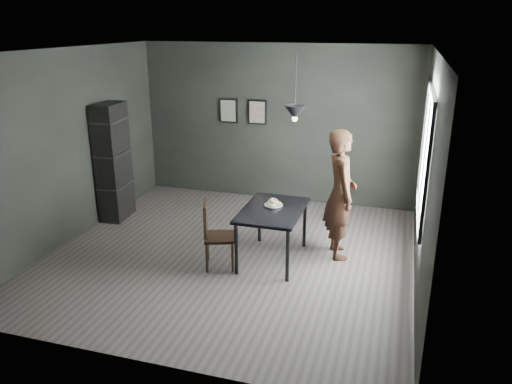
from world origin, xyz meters
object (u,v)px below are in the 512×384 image
(woman, at_px, (340,194))
(pendant_lamp, at_px, (295,112))
(cafe_table, at_px, (273,214))
(wood_chair, at_px, (213,231))
(shelf_unit, at_px, (113,162))
(white_plate, at_px, (273,205))

(woman, distance_m, pendant_lamp, 1.33)
(cafe_table, bearing_deg, pendant_lamp, 21.80)
(wood_chair, xyz_separation_m, shelf_unit, (-2.22, 1.22, 0.44))
(cafe_table, height_order, pendant_lamp, pendant_lamp)
(shelf_unit, bearing_deg, pendant_lamp, -17.36)
(white_plate, bearing_deg, pendant_lamp, -3.51)
(white_plate, height_order, wood_chair, wood_chair)
(white_plate, distance_m, pendant_lamp, 1.32)
(pendant_lamp, bearing_deg, woman, 28.23)
(wood_chair, relative_size, shelf_unit, 0.48)
(woman, height_order, shelf_unit, shelf_unit)
(white_plate, height_order, pendant_lamp, pendant_lamp)
(pendant_lamp, bearing_deg, cafe_table, -158.20)
(white_plate, xyz_separation_m, shelf_unit, (-2.90, 0.68, 0.20))
(woman, xyz_separation_m, shelf_unit, (-3.76, 0.38, 0.06))
(cafe_table, relative_size, shelf_unit, 0.62)
(white_plate, relative_size, pendant_lamp, 0.27)
(white_plate, bearing_deg, shelf_unit, 166.82)
(shelf_unit, xyz_separation_m, pendant_lamp, (3.17, -0.70, 1.09))
(cafe_table, xyz_separation_m, wood_chair, (-0.70, -0.42, -0.15))
(cafe_table, xyz_separation_m, woman, (0.84, 0.42, 0.23))
(woman, relative_size, pendant_lamp, 2.09)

